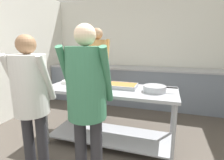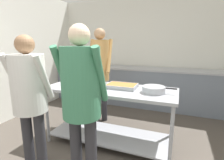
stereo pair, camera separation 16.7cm
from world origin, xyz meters
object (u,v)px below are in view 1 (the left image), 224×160
(plate_stack, at_px, (69,82))
(cook_behind_counter, at_px, (98,65))
(sauce_pan, at_px, (155,88))
(water_bottle, at_px, (70,61))
(serving_tray_roast, at_px, (122,86))
(guest_serving_left, at_px, (87,92))
(guest_serving_right, at_px, (31,92))
(serving_tray_vegetables, at_px, (87,86))

(plate_stack, distance_m, cook_behind_counter, 0.68)
(sauce_pan, xyz_separation_m, water_bottle, (-2.39, 1.87, 0.12))
(serving_tray_roast, bearing_deg, water_bottle, 137.18)
(plate_stack, distance_m, serving_tray_roast, 0.90)
(guest_serving_left, relative_size, cook_behind_counter, 0.95)
(guest_serving_left, relative_size, guest_serving_right, 1.05)
(serving_tray_roast, distance_m, guest_serving_left, 0.93)
(serving_tray_vegetables, bearing_deg, water_bottle, 126.42)
(guest_serving_left, distance_m, guest_serving_right, 0.69)
(plate_stack, relative_size, guest_serving_left, 0.14)
(guest_serving_left, distance_m, cook_behind_counter, 1.60)
(guest_serving_right, distance_m, water_bottle, 2.90)
(guest_serving_right, bearing_deg, serving_tray_vegetables, 67.36)
(serving_tray_roast, height_order, guest_serving_right, guest_serving_right)
(sauce_pan, xyz_separation_m, guest_serving_right, (-1.30, -0.82, 0.06))
(sauce_pan, height_order, guest_serving_left, guest_serving_left)
(plate_stack, height_order, serving_tray_roast, serving_tray_roast)
(plate_stack, height_order, serving_tray_vegetables, serving_tray_vegetables)
(plate_stack, relative_size, guest_serving_right, 0.15)
(cook_behind_counter, bearing_deg, sauce_pan, -32.39)
(cook_behind_counter, bearing_deg, guest_serving_left, -71.71)
(serving_tray_vegetables, xyz_separation_m, guest_serving_left, (0.37, -0.77, 0.14))
(serving_tray_roast, relative_size, sauce_pan, 0.98)
(plate_stack, bearing_deg, cook_behind_counter, 65.50)
(cook_behind_counter, height_order, water_bottle, cook_behind_counter)
(serving_tray_vegetables, bearing_deg, guest_serving_right, -112.64)
(plate_stack, distance_m, guest_serving_right, 0.95)
(serving_tray_vegetables, height_order, cook_behind_counter, cook_behind_counter)
(sauce_pan, bearing_deg, plate_stack, 175.16)
(serving_tray_vegetables, height_order, sauce_pan, sauce_pan)
(serving_tray_vegetables, xyz_separation_m, cook_behind_counter, (-0.13, 0.75, 0.22))
(serving_tray_vegetables, relative_size, sauce_pan, 1.12)
(guest_serving_right, bearing_deg, cook_behind_counter, 82.98)
(serving_tray_vegetables, xyz_separation_m, serving_tray_roast, (0.50, 0.14, -0.00))
(sauce_pan, bearing_deg, guest_serving_left, -126.69)
(plate_stack, xyz_separation_m, guest_serving_right, (0.08, -0.94, 0.09))
(plate_stack, height_order, sauce_pan, sauce_pan)
(serving_tray_roast, height_order, guest_serving_left, guest_serving_left)
(serving_tray_roast, distance_m, guest_serving_right, 1.23)
(cook_behind_counter, distance_m, water_bottle, 1.73)
(water_bottle, bearing_deg, guest_serving_left, -56.39)
(guest_serving_right, bearing_deg, sauce_pan, 32.30)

